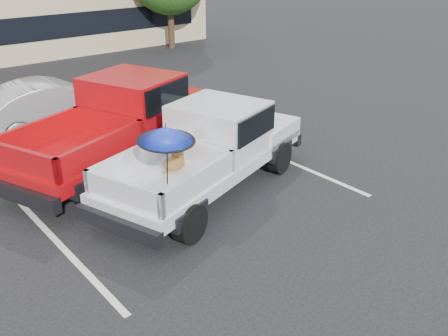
# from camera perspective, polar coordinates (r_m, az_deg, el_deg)

# --- Properties ---
(ground) EXTENTS (90.00, 90.00, 0.00)m
(ground) POSITION_cam_1_polar(r_m,az_deg,el_deg) (9.59, 3.40, -7.50)
(ground) COLOR black
(ground) RESTS_ON ground
(stripe_left) EXTENTS (0.12, 5.00, 0.01)m
(stripe_left) POSITION_cam_1_polar(r_m,az_deg,el_deg) (9.74, -18.28, -8.29)
(stripe_left) COLOR silver
(stripe_left) RESTS_ON ground
(stripe_right) EXTENTS (0.12, 5.00, 0.01)m
(stripe_right) POSITION_cam_1_polar(r_m,az_deg,el_deg) (12.73, 7.22, 0.84)
(stripe_right) COLOR silver
(stripe_right) RESTS_ON ground
(silver_pickup) EXTENTS (6.02, 3.60, 2.06)m
(silver_pickup) POSITION_cam_1_polar(r_m,az_deg,el_deg) (10.94, -1.19, 2.94)
(silver_pickup) COLOR black
(silver_pickup) RESTS_ON ground
(red_pickup) EXTENTS (6.75, 4.34, 2.10)m
(red_pickup) POSITION_cam_1_polar(r_m,az_deg,el_deg) (12.61, -10.76, 5.94)
(red_pickup) COLOR black
(red_pickup) RESTS_ON ground
(silver_sedan) EXTENTS (4.47, 1.59, 1.47)m
(silver_sedan) POSITION_cam_1_polar(r_m,az_deg,el_deg) (15.42, -18.86, 6.85)
(silver_sedan) COLOR #A1A4A8
(silver_sedan) RESTS_ON ground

